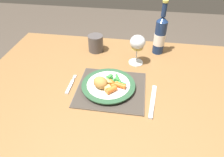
{
  "coord_description": "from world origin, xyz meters",
  "views": [
    {
      "loc": [
        0.08,
        -0.71,
        1.34
      ],
      "look_at": [
        -0.03,
        -0.02,
        0.78
      ],
      "focal_mm": 32.0,
      "sensor_mm": 36.0,
      "label": 1
    }
  ],
  "objects_px": {
    "dinner_plate": "(108,86)",
    "wine_glass": "(137,44)",
    "fork": "(71,85)",
    "bottle": "(160,35)",
    "table_knife": "(152,104)",
    "drinking_cup": "(96,43)",
    "dining_table": "(118,97)"
  },
  "relations": [
    {
      "from": "dinner_plate",
      "to": "fork",
      "type": "height_order",
      "value": "dinner_plate"
    },
    {
      "from": "dining_table",
      "to": "table_knife",
      "type": "relative_size",
      "value": 6.64
    },
    {
      "from": "wine_glass",
      "to": "drinking_cup",
      "type": "distance_m",
      "value": 0.26
    },
    {
      "from": "dinner_plate",
      "to": "table_knife",
      "type": "xyz_separation_m",
      "value": [
        0.19,
        -0.07,
        -0.01
      ]
    },
    {
      "from": "dining_table",
      "to": "drinking_cup",
      "type": "height_order",
      "value": "drinking_cup"
    },
    {
      "from": "table_knife",
      "to": "drinking_cup",
      "type": "xyz_separation_m",
      "value": [
        -0.32,
        0.39,
        0.05
      ]
    },
    {
      "from": "fork",
      "to": "table_knife",
      "type": "height_order",
      "value": "table_knife"
    },
    {
      "from": "dinner_plate",
      "to": "wine_glass",
      "type": "height_order",
      "value": "wine_glass"
    },
    {
      "from": "fork",
      "to": "table_knife",
      "type": "xyz_separation_m",
      "value": [
        0.37,
        -0.06,
        0.0
      ]
    },
    {
      "from": "dinner_plate",
      "to": "drinking_cup",
      "type": "distance_m",
      "value": 0.34
    },
    {
      "from": "dining_table",
      "to": "wine_glass",
      "type": "bearing_deg",
      "value": 68.67
    },
    {
      "from": "drinking_cup",
      "to": "fork",
      "type": "bearing_deg",
      "value": -98.92
    },
    {
      "from": "dinner_plate",
      "to": "table_knife",
      "type": "relative_size",
      "value": 1.2
    },
    {
      "from": "fork",
      "to": "bottle",
      "type": "distance_m",
      "value": 0.55
    },
    {
      "from": "drinking_cup",
      "to": "dining_table",
      "type": "bearing_deg",
      "value": -59.02
    },
    {
      "from": "dining_table",
      "to": "drinking_cup",
      "type": "xyz_separation_m",
      "value": [
        -0.16,
        0.27,
        0.14
      ]
    },
    {
      "from": "fork",
      "to": "drinking_cup",
      "type": "distance_m",
      "value": 0.33
    },
    {
      "from": "fork",
      "to": "bottle",
      "type": "bearing_deg",
      "value": 41.69
    },
    {
      "from": "dining_table",
      "to": "wine_glass",
      "type": "relative_size",
      "value": 8.38
    },
    {
      "from": "bottle",
      "to": "table_knife",
      "type": "bearing_deg",
      "value": -94.28
    },
    {
      "from": "wine_glass",
      "to": "table_knife",
      "type": "bearing_deg",
      "value": -74.04
    },
    {
      "from": "table_knife",
      "to": "wine_glass",
      "type": "height_order",
      "value": "wine_glass"
    },
    {
      "from": "table_knife",
      "to": "dining_table",
      "type": "bearing_deg",
      "value": 143.95
    },
    {
      "from": "fork",
      "to": "wine_glass",
      "type": "distance_m",
      "value": 0.38
    },
    {
      "from": "table_knife",
      "to": "wine_glass",
      "type": "distance_m",
      "value": 0.33
    },
    {
      "from": "fork",
      "to": "table_knife",
      "type": "distance_m",
      "value": 0.38
    },
    {
      "from": "dinner_plate",
      "to": "fork",
      "type": "distance_m",
      "value": 0.18
    },
    {
      "from": "dinner_plate",
      "to": "fork",
      "type": "xyz_separation_m",
      "value": [
        -0.18,
        -0.01,
        -0.01
      ]
    },
    {
      "from": "dining_table",
      "to": "bottle",
      "type": "height_order",
      "value": "bottle"
    },
    {
      "from": "bottle",
      "to": "dining_table",
      "type": "bearing_deg",
      "value": -121.25
    },
    {
      "from": "table_knife",
      "to": "bottle",
      "type": "relative_size",
      "value": 0.68
    },
    {
      "from": "fork",
      "to": "bottle",
      "type": "height_order",
      "value": "bottle"
    }
  ]
}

